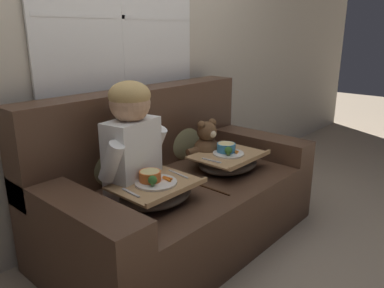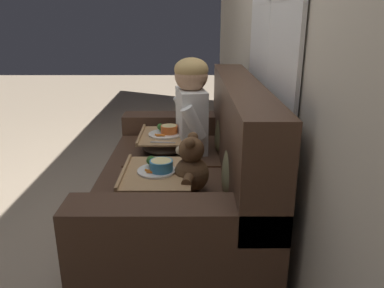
# 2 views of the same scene
# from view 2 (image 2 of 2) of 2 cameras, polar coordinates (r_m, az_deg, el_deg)

# --- Properties ---
(ground_plane) EXTENTS (14.00, 14.00, 0.00)m
(ground_plane) POSITION_cam_2_polar(r_m,az_deg,el_deg) (2.61, -1.77, -12.51)
(ground_plane) COLOR tan
(wall_back_with_window) EXTENTS (8.00, 0.08, 2.60)m
(wall_back_with_window) POSITION_cam_2_polar(r_m,az_deg,el_deg) (2.28, 12.97, 17.16)
(wall_back_with_window) COLOR beige
(wall_back_with_window) RESTS_ON ground_plane
(couch) EXTENTS (1.79, 0.97, 0.99)m
(couch) POSITION_cam_2_polar(r_m,az_deg,el_deg) (2.45, -0.02, -5.70)
(couch) COLOR #4C3323
(couch) RESTS_ON ground_plane
(throw_pillow_behind_child) EXTENTS (0.35, 0.17, 0.36)m
(throw_pillow_behind_child) POSITION_cam_2_polar(r_m,az_deg,el_deg) (2.68, 4.81, 2.52)
(throw_pillow_behind_child) COLOR #898456
(throw_pillow_behind_child) RESTS_ON couch
(throw_pillow_behind_teddy) EXTENTS (0.36, 0.17, 0.37)m
(throw_pillow_behind_teddy) POSITION_cam_2_polar(r_m,az_deg,el_deg) (2.04, 6.36, -2.78)
(throw_pillow_behind_teddy) COLOR #898456
(throw_pillow_behind_teddy) RESTS_ON couch
(child_figure) EXTENTS (0.48, 0.26, 0.66)m
(child_figure) POSITION_cam_2_polar(r_m,az_deg,el_deg) (2.62, -0.13, 6.60)
(child_figure) COLOR white
(child_figure) RESTS_ON couch
(teddy_bear) EXTENTS (0.35, 0.25, 0.32)m
(teddy_bear) POSITION_cam_2_polar(r_m,az_deg,el_deg) (2.04, -0.21, -3.57)
(teddy_bear) COLOR brown
(teddy_bear) RESTS_ON couch
(lap_tray_child) EXTENTS (0.45, 0.36, 0.18)m
(lap_tray_child) POSITION_cam_2_polar(r_m,az_deg,el_deg) (2.71, -4.14, 0.43)
(lap_tray_child) COLOR #473D33
(lap_tray_child) RESTS_ON child_figure
(lap_tray_teddy) EXTENTS (0.47, 0.37, 0.18)m
(lap_tray_teddy) POSITION_cam_2_polar(r_m,az_deg,el_deg) (2.08, -5.37, -5.43)
(lap_tray_teddy) COLOR #473D33
(lap_tray_teddy) RESTS_ON teddy_bear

